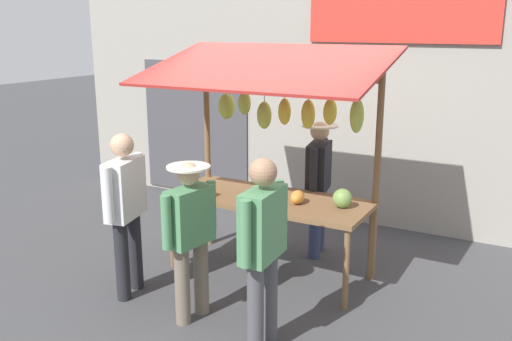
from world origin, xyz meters
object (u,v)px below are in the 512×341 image
at_px(shopper_in_striped_shirt, 126,203).
at_px(shopper_with_ponytail, 190,230).
at_px(market_stall, 274,136).
at_px(shopper_in_grey_tee, 263,241).
at_px(vendor_with_sunhat, 318,178).

relative_size(shopper_in_striped_shirt, shopper_with_ponytail, 1.11).
distance_m(market_stall, shopper_in_grey_tee, 1.67).
height_order(market_stall, shopper_with_ponytail, market_stall).
distance_m(shopper_in_grey_tee, shopper_with_ponytail, 0.84).
height_order(vendor_with_sunhat, shopper_in_grey_tee, shopper_in_grey_tee).
height_order(shopper_in_grey_tee, shopper_with_ponytail, shopper_in_grey_tee).
xyz_separation_m(vendor_with_sunhat, shopper_in_grey_tee, (-0.39, 2.13, 0.03)).
relative_size(vendor_with_sunhat, shopper_in_grey_tee, 0.96).
distance_m(vendor_with_sunhat, shopper_with_ponytail, 2.04).
relative_size(market_stall, shopper_with_ponytail, 1.64).
bearing_deg(market_stall, shopper_in_striped_shirt, 48.91).
distance_m(shopper_in_striped_shirt, shopper_in_grey_tee, 1.69).
distance_m(market_stall, shopper_with_ponytail, 1.47).
bearing_deg(shopper_with_ponytail, market_stall, 1.47).
distance_m(vendor_with_sunhat, shopper_in_striped_shirt, 2.29).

